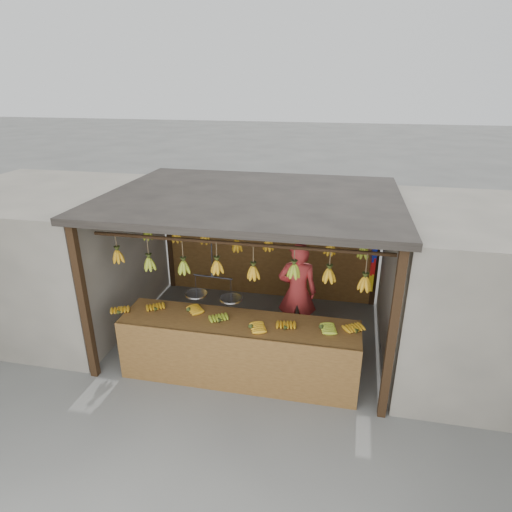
# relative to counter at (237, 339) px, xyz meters

# --- Properties ---
(ground) EXTENTS (80.00, 80.00, 0.00)m
(ground) POSITION_rel_counter_xyz_m (-0.05, 1.23, -0.70)
(ground) COLOR #5B5B57
(stall) EXTENTS (4.30, 3.30, 2.40)m
(stall) POSITION_rel_counter_xyz_m (-0.05, 1.56, 1.27)
(stall) COLOR black
(stall) RESTS_ON ground
(neighbor_left) EXTENTS (3.00, 3.00, 2.30)m
(neighbor_left) POSITION_rel_counter_xyz_m (-3.65, 1.23, 0.45)
(neighbor_left) COLOR slate
(neighbor_left) RESTS_ON ground
(neighbor_right) EXTENTS (3.00, 3.00, 2.30)m
(neighbor_right) POSITION_rel_counter_xyz_m (3.55, 1.23, 0.45)
(neighbor_right) COLOR slate
(neighbor_right) RESTS_ON ground
(counter) EXTENTS (3.54, 0.75, 0.96)m
(counter) POSITION_rel_counter_xyz_m (0.00, 0.00, 0.00)
(counter) COLOR brown
(counter) RESTS_ON ground
(hanging_bananas) EXTENTS (3.56, 2.23, 0.39)m
(hanging_bananas) POSITION_rel_counter_xyz_m (-0.05, 1.22, 0.92)
(hanging_bananas) COLOR orange
(hanging_bananas) RESTS_ON ground
(balance_scale) EXTENTS (0.81, 0.33, 0.82)m
(balance_scale) POSITION_rel_counter_xyz_m (-0.38, 0.23, 0.53)
(balance_scale) COLOR black
(balance_scale) RESTS_ON ground
(vendor) EXTENTS (0.64, 0.45, 1.68)m
(vendor) POSITION_rel_counter_xyz_m (0.68, 1.27, 0.14)
(vendor) COLOR #BF3333
(vendor) RESTS_ON ground
(bag_bundles) EXTENTS (0.08, 0.26, 1.24)m
(bag_bundles) POSITION_rel_counter_xyz_m (1.89, 2.58, 0.30)
(bag_bundles) COLOR #199926
(bag_bundles) RESTS_ON ground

